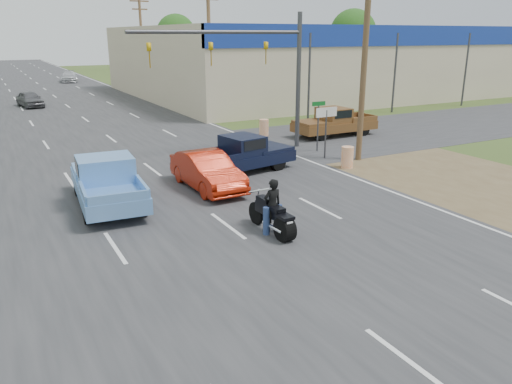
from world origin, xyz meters
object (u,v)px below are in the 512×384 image
distant_car_silver (69,77)px  brown_pickup (333,122)px  navy_pickup (243,154)px  distant_car_grey (30,99)px  rider (272,208)px  blue_pickup (106,180)px  motorcycle (274,218)px  red_convertible (207,171)px

distant_car_silver → brown_pickup: bearing=-71.1°
navy_pickup → distant_car_silver: navy_pickup is taller
brown_pickup → distant_car_grey: 26.92m
rider → navy_pickup: size_ratio=0.32×
blue_pickup → navy_pickup: blue_pickup is taller
distant_car_grey → navy_pickup: bearing=-86.9°
rider → brown_pickup: (11.05, 11.63, 0.04)m
navy_pickup → motorcycle: bearing=-30.3°
red_convertible → brown_pickup: bearing=28.9°
navy_pickup → distant_car_grey: (-6.31, 27.19, -0.17)m
motorcycle → navy_pickup: 7.43m
motorcycle → rider: rider is taller
navy_pickup → distant_car_silver: bearing=169.2°
blue_pickup → distant_car_silver: bearing=87.1°
blue_pickup → distant_car_silver: size_ratio=1.17×
motorcycle → blue_pickup: 6.59m
motorcycle → blue_pickup: (-3.82, 5.35, 0.36)m
red_convertible → rider: rider is taller
rider → red_convertible: bearing=-93.6°
navy_pickup → distant_car_grey: navy_pickup is taller
motorcycle → brown_pickup: brown_pickup is taller
motorcycle → distant_car_grey: 34.38m
rider → distant_car_silver: 56.93m
rider → blue_pickup: 6.52m
distant_car_grey → red_convertible: bearing=-92.3°
navy_pickup → distant_car_silver: (0.38, 49.95, -0.15)m
brown_pickup → distant_car_grey: bearing=32.6°
red_convertible → distant_car_silver: red_convertible is taller
red_convertible → blue_pickup: blue_pickup is taller
rider → navy_pickup: rider is taller
red_convertible → rider: (-0.10, -5.28, 0.10)m
blue_pickup → navy_pickup: bearing=18.9°
rider → distant_car_grey: 34.31m
red_convertible → motorcycle: size_ratio=1.84×
brown_pickup → rider: bearing=135.7°
blue_pickup → distant_car_silver: blue_pickup is taller
blue_pickup → brown_pickup: (14.86, 6.35, -0.03)m
distant_car_silver → distant_car_grey: bearing=-97.7°
red_convertible → distant_car_silver: (2.81, 51.58, -0.04)m
motorcycle → blue_pickup: blue_pickup is taller
distant_car_silver → motorcycle: bearing=-84.3°
distant_car_silver → red_convertible: bearing=-84.5°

